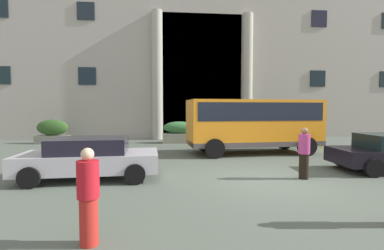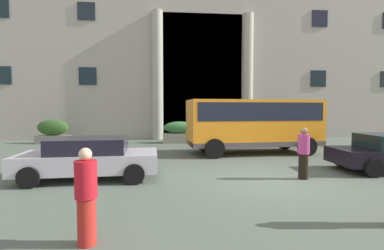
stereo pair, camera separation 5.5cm
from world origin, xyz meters
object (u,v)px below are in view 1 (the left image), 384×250
pedestrian_child_trailing (88,197)px  hedge_planter_far_east (296,130)px  hedge_planter_east (179,133)px  pedestrian_man_red_shirt (304,153)px  white_taxi_kerbside (90,157)px  motorcycle_near_kerb (375,149)px  bus_stop_sign (322,121)px  orange_minibus (253,122)px  hedge_planter_entrance_left (53,132)px

pedestrian_child_trailing → hedge_planter_far_east: bearing=-104.6°
hedge_planter_east → pedestrian_man_red_shirt: 10.64m
hedge_planter_east → white_taxi_kerbside: bearing=-109.8°
hedge_planter_east → motorcycle_near_kerb: (8.34, -6.98, -0.22)m
pedestrian_man_red_shirt → motorcycle_near_kerb: bearing=-153.4°
bus_stop_sign → hedge_planter_east: bearing=157.6°
hedge_planter_far_east → pedestrian_man_red_shirt: pedestrian_man_red_shirt is taller
motorcycle_near_kerb → pedestrian_man_red_shirt: 5.79m
orange_minibus → pedestrian_man_red_shirt: 5.33m
pedestrian_man_red_shirt → pedestrian_child_trailing: pedestrian_man_red_shirt is taller
hedge_planter_entrance_left → pedestrian_man_red_shirt: (11.66, -10.57, 0.08)m
white_taxi_kerbside → hedge_planter_far_east: bearing=37.0°
white_taxi_kerbside → pedestrian_man_red_shirt: bearing=-8.6°
hedge_planter_far_east → pedestrian_man_red_shirt: (-4.74, -10.33, 0.08)m
hedge_planter_entrance_left → hedge_planter_far_east: bearing=-0.8°
hedge_planter_far_east → pedestrian_child_trailing: bearing=-126.3°
motorcycle_near_kerb → pedestrian_man_red_shirt: pedestrian_man_red_shirt is taller
bus_stop_sign → hedge_planter_far_east: bearing=86.6°
white_taxi_kerbside → pedestrian_child_trailing: (1.13, -4.60, 0.12)m
hedge_planter_east → motorcycle_near_kerb: hedge_planter_east is taller
orange_minibus → pedestrian_man_red_shirt: (-0.02, -5.27, -0.78)m
orange_minibus → hedge_planter_east: orange_minibus is taller
hedge_planter_far_east → white_taxi_kerbside: 15.05m
hedge_planter_far_east → white_taxi_kerbside: (-11.57, -9.63, -0.06)m
pedestrian_man_red_shirt → white_taxi_kerbside: bearing=-11.5°
hedge_planter_far_east → orange_minibus: bearing=-133.0°
hedge_planter_east → hedge_planter_far_east: bearing=1.9°
orange_minibus → hedge_planter_far_east: orange_minibus is taller
white_taxi_kerbside → pedestrian_man_red_shirt: (6.83, -0.70, 0.14)m
hedge_planter_entrance_left → motorcycle_near_kerb: (16.55, -7.49, -0.30)m
orange_minibus → hedge_planter_entrance_left: size_ratio=3.26×
motorcycle_near_kerb → pedestrian_child_trailing: 12.69m
orange_minibus → white_taxi_kerbside: size_ratio=1.52×
orange_minibus → hedge_planter_entrance_left: bearing=151.7°
hedge_planter_entrance_left → white_taxi_kerbside: size_ratio=0.46×
hedge_planter_east → pedestrian_child_trailing: size_ratio=1.35×
orange_minibus → pedestrian_child_trailing: (-5.72, -9.17, -0.80)m
hedge_planter_east → white_taxi_kerbside: (-3.37, -9.36, 0.01)m
orange_minibus → bus_stop_sign: bearing=14.5°
pedestrian_man_red_shirt → bus_stop_sign: bearing=-129.4°
orange_minibus → hedge_planter_entrance_left: orange_minibus is taller
motorcycle_near_kerb → pedestrian_child_trailing: pedestrian_child_trailing is taller
orange_minibus → pedestrian_child_trailing: 10.84m
orange_minibus → hedge_planter_far_east: 6.97m
hedge_planter_east → hedge_planter_entrance_left: (-8.20, 0.51, 0.07)m
hedge_planter_entrance_left → pedestrian_man_red_shirt: 15.74m
orange_minibus → pedestrian_child_trailing: bearing=-125.9°
hedge_planter_far_east → hedge_planter_east: size_ratio=0.71×
hedge_planter_east → bus_stop_sign: bearing=-22.4°
motorcycle_near_kerb → white_taxi_kerbside: bearing=-172.6°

